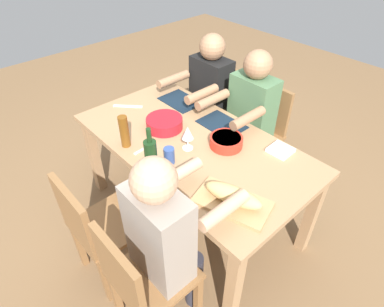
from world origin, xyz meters
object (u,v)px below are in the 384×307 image
object	(u,v)px
bread_loaf	(233,195)
wine_bottle	(151,154)
beer_bottle	(124,132)
cup_near_center	(169,156)
serving_bowl_pasta	(164,123)
chair_far_left	(221,108)
diner_near_right	(166,234)
serving_bowl_salad	(226,141)
dining_table	(192,151)
chair_near_right	(140,279)
cutting_board	(232,202)
chair_near_center	(96,227)
wine_glass	(188,134)
chair_far_center	(259,129)
diner_far_left	(207,94)
napkin_stack	(281,150)
diner_far_center	(248,115)

from	to	relation	value
bread_loaf	wine_bottle	world-z (taller)	wine_bottle
bread_loaf	beer_bottle	xyz separation A→B (m)	(-0.82, -0.14, 0.04)
cup_near_center	wine_bottle	bearing A→B (deg)	-103.11
serving_bowl_pasta	chair_far_left	bearing A→B (deg)	104.69
diner_near_right	serving_bowl_salad	xyz separation A→B (m)	(-0.26, 0.71, 0.08)
dining_table	serving_bowl_salad	world-z (taller)	serving_bowl_salad
chair_near_right	cutting_board	world-z (taller)	chair_near_right
dining_table	chair_near_center	world-z (taller)	chair_near_center
cup_near_center	wine_glass	bearing A→B (deg)	99.96
bread_loaf	beer_bottle	bearing A→B (deg)	-170.57
chair_far_left	beer_bottle	size ratio (longest dim) A/B	3.86
dining_table	cup_near_center	size ratio (longest dim) A/B	15.40
chair_far_center	wine_bottle	xyz separation A→B (m)	(0.05, -1.14, 0.37)
diner_far_left	beer_bottle	world-z (taller)	diner_far_left
serving_bowl_salad	wine_glass	xyz separation A→B (m)	(-0.15, -0.20, 0.08)
dining_table	chair_far_center	bearing A→B (deg)	90.00
serving_bowl_pasta	diner_near_right	bearing A→B (deg)	-37.99
chair_near_center	dining_table	bearing A→B (deg)	90.00
diner_near_right	napkin_stack	distance (m)	0.93
diner_far_left	napkin_stack	bearing A→B (deg)	-14.85
bread_loaf	cutting_board	bearing A→B (deg)	0.00
cup_near_center	chair_near_center	bearing A→B (deg)	-98.23
dining_table	diner_far_center	world-z (taller)	diner_far_center
diner_far_left	cup_near_center	world-z (taller)	diner_far_left
diner_far_center	beer_bottle	size ratio (longest dim) A/B	5.45
chair_far_left	cutting_board	distance (m)	1.44
chair_far_center	diner_far_left	size ratio (longest dim) A/B	0.71
chair_far_center	diner_far_center	bearing A→B (deg)	-90.00
cutting_board	wine_glass	world-z (taller)	wine_glass
dining_table	cup_near_center	distance (m)	0.30
diner_far_left	serving_bowl_pasta	world-z (taller)	diner_far_left
bread_loaf	beer_bottle	distance (m)	0.83
diner_far_center	cup_near_center	size ratio (longest dim) A/B	11.17
chair_far_center	serving_bowl_pasta	distance (m)	0.90
diner_near_right	cutting_board	xyz separation A→B (m)	(0.11, 0.37, 0.05)
serving_bowl_pasta	wine_glass	size ratio (longest dim) A/B	1.54
chair_far_left	wine_bottle	distance (m)	1.30
beer_bottle	diner_far_left	bearing A→B (deg)	102.22
chair_near_center	cutting_board	xyz separation A→B (m)	(0.56, 0.55, 0.27)
dining_table	cup_near_center	world-z (taller)	cup_near_center
chair_far_left	bread_loaf	size ratio (longest dim) A/B	2.66
wine_bottle	cup_near_center	world-z (taller)	wine_bottle
chair_near_center	bread_loaf	distance (m)	0.85
chair_far_center	chair_near_right	bearing A→B (deg)	-73.53
serving_bowl_salad	wine_glass	distance (m)	0.26
chair_near_center	chair_far_center	size ratio (longest dim) A/B	1.00
beer_bottle	bread_loaf	bearing A→B (deg)	9.43
diner_far_center	chair_far_left	distance (m)	0.54
diner_near_right	chair_near_right	bearing A→B (deg)	-90.00
napkin_stack	dining_table	bearing A→B (deg)	-143.95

